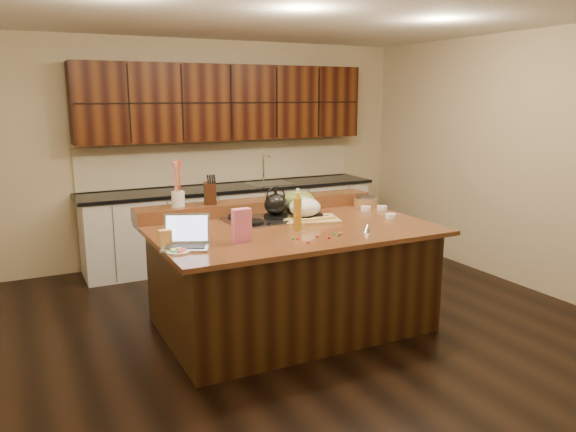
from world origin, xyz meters
name	(u,v)px	position (x,y,z in m)	size (l,w,h in m)	color
room	(291,177)	(0.00, 0.00, 1.35)	(5.52, 5.02, 2.72)	black
island	(291,276)	(0.00, 0.00, 0.46)	(2.40, 1.60, 0.92)	black
back_ledge	(258,206)	(0.00, 0.70, 0.98)	(2.40, 0.30, 0.12)	black
cooktop	(276,218)	(0.00, 0.30, 0.94)	(0.92, 0.52, 0.05)	gray
back_counter	(231,182)	(0.30, 2.23, 0.98)	(3.70, 0.66, 2.40)	silver
kettle	(276,204)	(0.00, 0.30, 1.06)	(0.22, 0.22, 0.20)	black
green_bowl	(298,200)	(0.30, 0.43, 1.05)	(0.32, 0.32, 0.18)	#5B732E
laptop	(186,238)	(-1.01, -0.26, 0.98)	(0.42, 0.39, 0.24)	#B7B7BC
oil_bottle	(297,214)	(-0.01, -0.15, 1.06)	(0.07, 0.07, 0.27)	#B98520
vinegar_bottle	(298,208)	(0.14, 0.14, 1.04)	(0.06, 0.06, 0.25)	silver
wooden_tray	(306,210)	(0.25, 0.17, 1.01)	(0.58, 0.48, 0.20)	tan
ramekin_a	(390,216)	(0.97, -0.14, 0.94)	(0.10, 0.10, 0.04)	white
ramekin_b	(366,209)	(0.96, 0.26, 0.94)	(0.10, 0.10, 0.04)	white
ramekin_c	(382,208)	(1.12, 0.20, 0.94)	(0.10, 0.10, 0.04)	white
strainer_bowl	(366,202)	(1.08, 0.43, 0.97)	(0.24, 0.24, 0.09)	#996B3F
kitchen_timer	(367,228)	(0.47, -0.49, 0.96)	(0.08, 0.08, 0.07)	silver
pink_bag	(242,225)	(-0.59, -0.32, 1.05)	(0.14, 0.08, 0.27)	pink
candy_plate	(178,251)	(-1.11, -0.38, 0.93)	(0.18, 0.18, 0.01)	white
package_box	(165,238)	(-1.15, -0.18, 0.98)	(0.09, 0.06, 0.13)	#F8B157
utensil_crock	(178,199)	(-0.80, 0.70, 1.11)	(0.12, 0.12, 0.14)	white
knife_block	(210,193)	(-0.49, 0.70, 1.14)	(0.10, 0.16, 0.20)	black
gumdrop_0	(308,242)	(-0.14, -0.58, 0.93)	(0.02, 0.02, 0.02)	red
gumdrop_1	(293,239)	(-0.20, -0.44, 0.93)	(0.02, 0.02, 0.02)	#198C26
gumdrop_2	(298,239)	(-0.17, -0.45, 0.93)	(0.02, 0.02, 0.02)	red
gumdrop_3	(338,235)	(0.17, -0.50, 0.93)	(0.02, 0.02, 0.02)	#198C26
gumdrop_4	(340,234)	(0.21, -0.48, 0.93)	(0.02, 0.02, 0.02)	red
gumdrop_5	(335,234)	(0.18, -0.45, 0.93)	(0.02, 0.02, 0.02)	#198C26
gumdrop_6	(317,236)	(0.01, -0.46, 0.93)	(0.02, 0.02, 0.02)	red
gumdrop_7	(340,233)	(0.23, -0.44, 0.93)	(0.02, 0.02, 0.02)	#198C26
gumdrop_8	(329,238)	(0.07, -0.53, 0.93)	(0.02, 0.02, 0.02)	red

